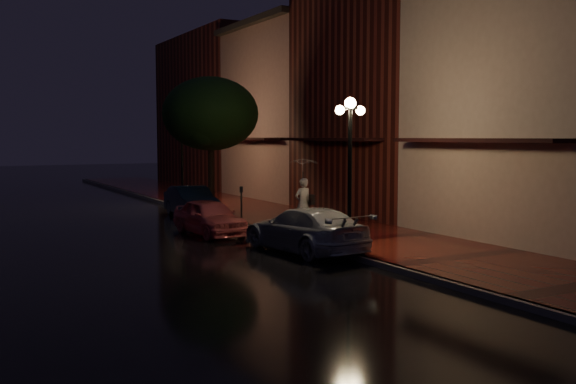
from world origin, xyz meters
TOP-DOWN VIEW (x-y plane):
  - ground at (0.00, 0.00)m, footprint 120.00×120.00m
  - sidewalk at (2.25, 0.00)m, footprint 4.50×60.00m
  - curb at (0.00, 0.00)m, footprint 0.25×60.00m
  - storefront_near at (7.00, -6.00)m, footprint 5.00×8.00m
  - storefront_mid at (7.00, 2.00)m, footprint 5.00×8.00m
  - storefront_far at (7.00, 10.00)m, footprint 5.00×8.00m
  - storefront_extra at (7.00, 20.00)m, footprint 5.00×12.00m
  - streetlamp_near at (0.35, -5.00)m, footprint 0.96×0.36m
  - streetlamp_far at (0.35, 9.00)m, footprint 0.96×0.36m
  - street_tree at (0.61, 5.99)m, footprint 4.16×4.16m
  - pink_car at (-1.80, 0.28)m, footprint 1.67×3.70m
  - navy_car at (-0.60, 5.23)m, footprint 1.58×3.99m
  - silver_car at (-0.60, -4.09)m, footprint 2.26×4.69m
  - woman_with_umbrella at (1.32, -0.72)m, footprint 1.02×1.04m
  - parking_meter at (0.15, 1.91)m, footprint 0.15×0.13m

SIDE VIEW (x-z plane):
  - ground at x=0.00m, z-range 0.00..0.00m
  - sidewalk at x=2.25m, z-range 0.00..0.15m
  - curb at x=0.00m, z-range 0.00..0.15m
  - pink_car at x=-1.80m, z-range 0.00..1.23m
  - navy_car at x=-0.60m, z-range 0.00..1.29m
  - silver_car at x=-0.60m, z-range 0.00..1.32m
  - parking_meter at x=0.15m, z-range 0.29..1.63m
  - woman_with_umbrella at x=1.32m, z-range 0.55..3.01m
  - streetlamp_near at x=0.35m, z-range 0.45..4.76m
  - streetlamp_far at x=0.35m, z-range 0.45..4.76m
  - street_tree at x=0.61m, z-range 1.34..7.14m
  - storefront_near at x=7.00m, z-range 0.00..8.50m
  - storefront_far at x=7.00m, z-range 0.00..9.00m
  - storefront_extra at x=7.00m, z-range 0.00..10.00m
  - storefront_mid at x=7.00m, z-range 0.00..11.00m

